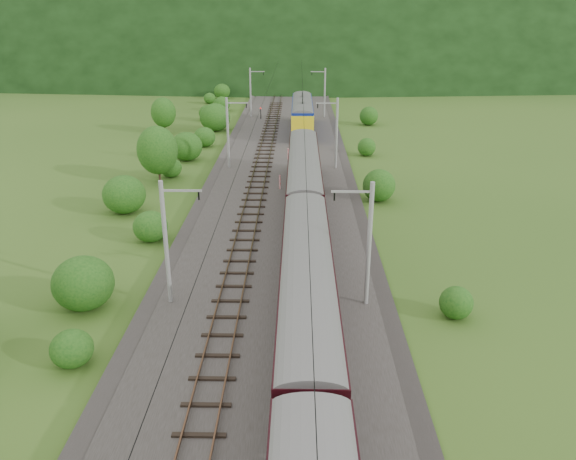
{
  "coord_description": "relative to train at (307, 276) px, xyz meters",
  "views": [
    {
      "loc": [
        1.86,
        -31.34,
        17.82
      ],
      "look_at": [
        1.15,
        6.62,
        2.6
      ],
      "focal_mm": 35.0,
      "sensor_mm": 36.0,
      "label": 1
    }
  ],
  "objects": [
    {
      "name": "catenary_left",
      "position": [
        -8.52,
        34.83,
        0.88
      ],
      "size": [
        2.54,
        192.28,
        8.0
      ],
      "color": "gray",
      "rests_on": "railbed"
    },
    {
      "name": "catenary_right",
      "position": [
        3.72,
        34.83,
        0.88
      ],
      "size": [
        2.54,
        192.28,
        8.0
      ],
      "color": "gray",
      "rests_on": "railbed"
    },
    {
      "name": "train",
      "position": [
        0.0,
        0.0,
        0.0
      ],
      "size": [
        3.07,
        122.12,
        5.34
      ],
      "color": "black",
      "rests_on": "ground"
    },
    {
      "name": "signal",
      "position": [
        -6.82,
        64.87,
        -2.23
      ],
      "size": [
        0.2,
        0.2,
        1.85
      ],
      "color": "black",
      "rests_on": "railbed"
    },
    {
      "name": "ground",
      "position": [
        -2.4,
        2.83,
        -3.62
      ],
      "size": [
        600.0,
        600.0,
        0.0
      ],
      "primitive_type": "plane",
      "color": "#33561B",
      "rests_on": "ground"
    },
    {
      "name": "vegetation_right",
      "position": [
        9.69,
        13.28,
        -2.28
      ],
      "size": [
        7.25,
        98.37,
        3.1
      ],
      "color": "#194B14",
      "rests_on": "ground"
    },
    {
      "name": "track_right",
      "position": [
        0.0,
        12.83,
        -3.25
      ],
      "size": [
        2.4,
        220.0,
        0.27
      ],
      "color": "#503422",
      "rests_on": "railbed"
    },
    {
      "name": "vegetation_left",
      "position": [
        -15.7,
        11.52,
        -1.18
      ],
      "size": [
        11.6,
        147.91,
        6.91
      ],
      "color": "#194B14",
      "rests_on": "ground"
    },
    {
      "name": "hazard_post_near",
      "position": [
        -2.4,
        26.55,
        -2.58
      ],
      "size": [
        0.16,
        0.16,
        1.47
      ],
      "primitive_type": "cylinder",
      "color": "red",
      "rests_on": "railbed"
    },
    {
      "name": "mountain_ridge",
      "position": [
        -122.4,
        302.83,
        -3.62
      ],
      "size": [
        336.0,
        280.0,
        132.0
      ],
      "primitive_type": "ellipsoid",
      "color": "black",
      "rests_on": "ground"
    },
    {
      "name": "hazard_post_far",
      "position": [
        -1.78,
        38.5,
        -2.63
      ],
      "size": [
        0.15,
        0.15,
        1.38
      ],
      "primitive_type": "cylinder",
      "color": "red",
      "rests_on": "railbed"
    },
    {
      "name": "mountain_main",
      "position": [
        -2.4,
        262.83,
        -3.62
      ],
      "size": [
        504.0,
        360.0,
        244.0
      ],
      "primitive_type": "ellipsoid",
      "color": "black",
      "rests_on": "ground"
    },
    {
      "name": "track_left",
      "position": [
        -4.8,
        12.83,
        -3.25
      ],
      "size": [
        2.4,
        220.0,
        0.27
      ],
      "color": "#503422",
      "rests_on": "railbed"
    },
    {
      "name": "overhead_wires",
      "position": [
        -2.4,
        12.83,
        3.48
      ],
      "size": [
        4.83,
        198.0,
        0.03
      ],
      "color": "black",
      "rests_on": "ground"
    },
    {
      "name": "railbed",
      "position": [
        -2.4,
        12.83,
        -3.47
      ],
      "size": [
        14.0,
        220.0,
        0.3
      ],
      "primitive_type": "cube",
      "color": "#38332D",
      "rests_on": "ground"
    }
  ]
}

